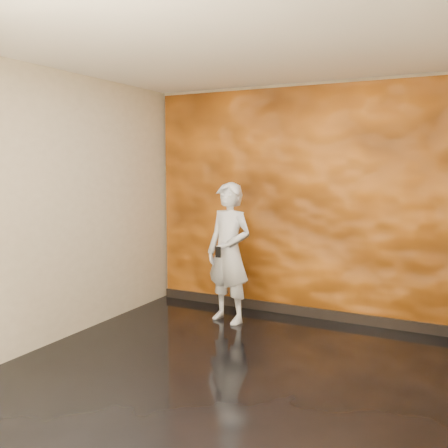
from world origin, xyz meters
The scene contains 5 objects.
room centered at (0.00, 0.00, 1.40)m, with size 4.02×4.02×2.81m.
feature_wall centered at (0.00, 1.96, 1.38)m, with size 3.90×0.06×2.75m, color orange.
baseboard centered at (0.00, 1.92, 0.06)m, with size 3.90×0.04×0.12m, color black.
man centered at (-0.69, 1.34, 0.82)m, with size 0.60×0.39×1.64m, color #9DA3AD.
phone centered at (-0.72, 1.13, 0.86)m, with size 0.07×0.01×0.13m, color black.
Camera 1 is at (1.86, -3.79, 1.84)m, focal length 40.00 mm.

